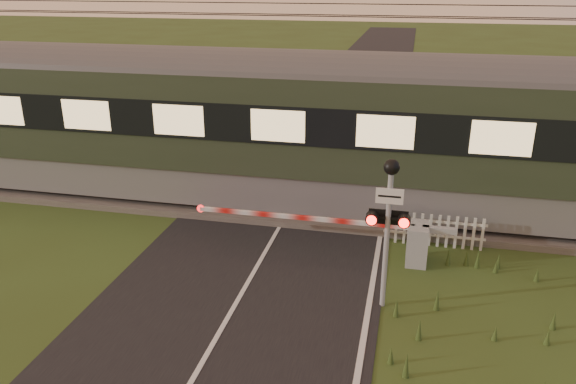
# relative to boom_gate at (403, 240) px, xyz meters

# --- Properties ---
(ground) EXTENTS (160.00, 160.00, 0.00)m
(ground) POSITION_rel_boom_gate_xyz_m (-3.35, -3.61, -0.55)
(ground) COLOR #33431A
(ground) RESTS_ON ground
(road) EXTENTS (6.00, 140.00, 0.03)m
(road) POSITION_rel_boom_gate_xyz_m (-3.33, -3.85, -0.54)
(road) COLOR black
(road) RESTS_ON ground
(track_bed) EXTENTS (140.00, 3.40, 0.39)m
(track_bed) POSITION_rel_boom_gate_xyz_m (-3.35, 2.89, -0.49)
(track_bed) COLOR #47423D
(track_bed) RESTS_ON ground
(overhead_wires) EXTENTS (120.00, 0.62, 0.62)m
(overhead_wires) POSITION_rel_boom_gate_xyz_m (-3.35, 2.89, 5.17)
(overhead_wires) COLOR black
(overhead_wires) RESTS_ON ground
(boom_gate) EXTENTS (6.45, 0.75, 1.00)m
(boom_gate) POSITION_rel_boom_gate_xyz_m (0.00, 0.00, 0.00)
(boom_gate) COLOR gray
(boom_gate) RESTS_ON ground
(crossing_signal) EXTENTS (0.82, 0.35, 3.23)m
(crossing_signal) POSITION_rel_boom_gate_xyz_m (-0.34, -2.11, 1.67)
(crossing_signal) COLOR gray
(crossing_signal) RESTS_ON ground
(picket_fence) EXTENTS (2.55, 0.07, 0.87)m
(picket_fence) POSITION_rel_boom_gate_xyz_m (0.75, 0.99, -0.11)
(picket_fence) COLOR silver
(picket_fence) RESTS_ON ground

